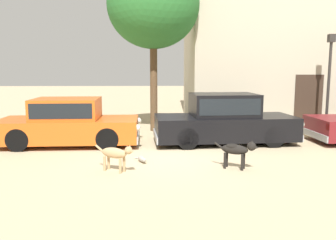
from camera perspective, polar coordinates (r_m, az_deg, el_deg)
ground_plane at (r=9.71m, az=-0.85°, el=-5.44°), size 80.00×80.00×0.00m
parked_sedan_nearest at (r=11.08m, az=-15.94°, el=-0.34°), size 4.37×1.89×1.43m
parked_sedan_second at (r=11.06m, az=9.15°, el=0.15°), size 4.55×2.03×1.55m
apartment_block at (r=18.05m, az=24.84°, el=16.11°), size 12.72×5.36×10.00m
stray_dog_spotted at (r=8.00m, az=-8.44°, el=-5.45°), size 0.96×0.58×0.65m
stray_dog_tan at (r=8.26m, az=11.23°, el=-4.71°), size 0.96×0.54×0.70m
stray_cat at (r=8.82m, az=-4.29°, el=-6.35°), size 0.33×0.56×0.16m
street_lamp at (r=13.92m, az=24.82°, el=7.45°), size 0.22×0.22×3.53m
acacia_tree_left at (r=13.28m, az=-2.42°, el=18.25°), size 3.35×3.01×6.22m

